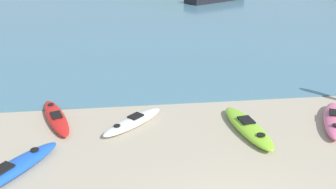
{
  "coord_description": "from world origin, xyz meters",
  "views": [
    {
      "loc": [
        -2.37,
        -5.72,
        6.01
      ],
      "look_at": [
        -0.78,
        7.33,
        0.5
      ],
      "focal_mm": 42.0,
      "sensor_mm": 36.0,
      "label": 1
    }
  ],
  "objects_px": {
    "kayak_on_sand_7": "(56,117)",
    "kayak_on_sand_0": "(248,127)",
    "kayak_on_sand_1": "(7,172)",
    "kayak_on_sand_5": "(334,120)",
    "kayak_on_sand_3": "(133,122)"
  },
  "relations": [
    {
      "from": "kayak_on_sand_7",
      "to": "kayak_on_sand_0",
      "type": "bearing_deg",
      "value": -13.87
    },
    {
      "from": "kayak_on_sand_1",
      "to": "kayak_on_sand_5",
      "type": "height_order",
      "value": "kayak_on_sand_5"
    },
    {
      "from": "kayak_on_sand_5",
      "to": "kayak_on_sand_7",
      "type": "distance_m",
      "value": 9.37
    },
    {
      "from": "kayak_on_sand_0",
      "to": "kayak_on_sand_3",
      "type": "height_order",
      "value": "kayak_on_sand_0"
    },
    {
      "from": "kayak_on_sand_1",
      "to": "kayak_on_sand_3",
      "type": "bearing_deg",
      "value": 37.55
    },
    {
      "from": "kayak_on_sand_0",
      "to": "kayak_on_sand_1",
      "type": "xyz_separation_m",
      "value": [
        -7.04,
        -1.71,
        0.01
      ]
    },
    {
      "from": "kayak_on_sand_0",
      "to": "kayak_on_sand_3",
      "type": "relative_size",
      "value": 1.36
    },
    {
      "from": "kayak_on_sand_3",
      "to": "kayak_on_sand_7",
      "type": "height_order",
      "value": "kayak_on_sand_7"
    },
    {
      "from": "kayak_on_sand_1",
      "to": "kayak_on_sand_0",
      "type": "bearing_deg",
      "value": 13.64
    },
    {
      "from": "kayak_on_sand_5",
      "to": "kayak_on_sand_7",
      "type": "relative_size",
      "value": 0.94
    },
    {
      "from": "kayak_on_sand_0",
      "to": "kayak_on_sand_5",
      "type": "xyz_separation_m",
      "value": [
        3.02,
        0.13,
        0.02
      ]
    },
    {
      "from": "kayak_on_sand_3",
      "to": "kayak_on_sand_7",
      "type": "bearing_deg",
      "value": 165.98
    },
    {
      "from": "kayak_on_sand_1",
      "to": "kayak_on_sand_5",
      "type": "relative_size",
      "value": 1.13
    },
    {
      "from": "kayak_on_sand_0",
      "to": "kayak_on_sand_7",
      "type": "distance_m",
      "value": 6.43
    },
    {
      "from": "kayak_on_sand_5",
      "to": "kayak_on_sand_7",
      "type": "bearing_deg",
      "value": 171.33
    }
  ]
}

